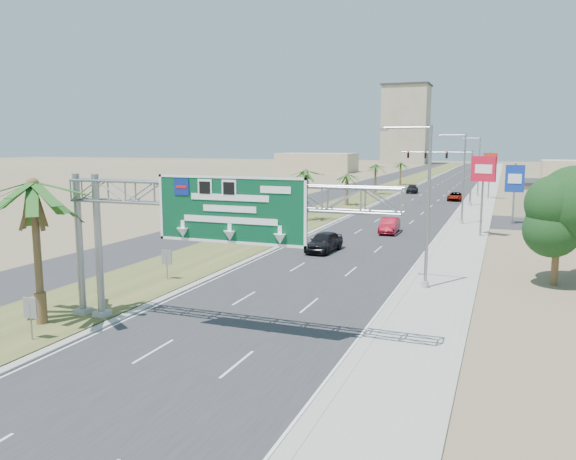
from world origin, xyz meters
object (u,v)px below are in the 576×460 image
at_px(car_right_lane, 455,197).
at_px(car_far, 412,189).
at_px(car_left_lane, 324,242).
at_px(palm_near, 33,185).
at_px(pole_sign_red_near, 483,173).
at_px(sign_gantry, 204,206).
at_px(pole_sign_red_far, 490,162).
at_px(pole_sign_blue, 515,181).
at_px(car_mid_lane, 389,226).
at_px(signal_mast, 457,172).

bearing_deg(car_right_lane, car_far, 127.23).
bearing_deg(car_far, car_left_lane, -92.58).
bearing_deg(palm_near, pole_sign_red_near, 62.18).
bearing_deg(sign_gantry, pole_sign_red_far, 82.05).
distance_m(sign_gantry, pole_sign_blue, 46.58).
distance_m(palm_near, car_mid_lane, 37.17).
distance_m(car_right_lane, pole_sign_red_far, 8.57).
relative_size(palm_near, car_right_lane, 1.76).
bearing_deg(sign_gantry, car_far, 92.10).
xyz_separation_m(car_mid_lane, pole_sign_red_far, (8.16, 41.15, 5.26)).
height_order(car_mid_lane, car_right_lane, car_mid_lane).
height_order(palm_near, pole_sign_blue, palm_near).
height_order(pole_sign_red_near, pole_sign_red_far, pole_sign_red_near).
bearing_deg(car_right_lane, pole_sign_blue, -70.94).
xyz_separation_m(car_right_lane, car_far, (-8.59, 11.75, 0.06)).
xyz_separation_m(car_right_lane, pole_sign_blue, (8.21, -25.25, 4.23)).
distance_m(palm_near, signal_mast, 65.60).
height_order(signal_mast, pole_sign_red_near, signal_mast).
xyz_separation_m(palm_near, car_right_lane, (13.74, 71.65, -6.27)).
bearing_deg(signal_mast, pole_sign_red_far, 71.41).
xyz_separation_m(car_left_lane, car_right_lane, (6.54, 48.29, -0.17)).
bearing_deg(pole_sign_blue, car_right_lane, 108.02).
bearing_deg(car_far, signal_mast, -69.13).
bearing_deg(sign_gantry, pole_sign_red_near, 72.32).
distance_m(sign_gantry, signal_mast, 62.37).
height_order(car_left_lane, pole_sign_red_near, pole_sign_red_near).
height_order(sign_gantry, pole_sign_red_near, pole_sign_red_near).
bearing_deg(signal_mast, sign_gantry, -95.74).
bearing_deg(car_mid_lane, palm_near, -109.45).
distance_m(pole_sign_red_near, pole_sign_red_far, 40.31).
bearing_deg(signal_mast, palm_near, -102.66).
relative_size(palm_near, pole_sign_red_near, 1.05).
relative_size(car_right_lane, pole_sign_red_far, 0.62).
height_order(sign_gantry, car_left_lane, sign_gantry).
distance_m(car_left_lane, car_far, 60.07).
bearing_deg(signal_mast, car_right_lane, 94.73).
xyz_separation_m(pole_sign_red_near, pole_sign_red_far, (-0.47, 40.31, -0.13)).
bearing_deg(car_right_lane, pole_sign_red_near, -80.56).
relative_size(palm_near, car_left_lane, 1.71).
xyz_separation_m(palm_near, car_mid_lane, (10.36, 35.16, -6.16)).
xyz_separation_m(car_left_lane, car_far, (-2.05, 60.03, -0.11)).
bearing_deg(car_mid_lane, pole_sign_red_near, 2.54).
bearing_deg(car_mid_lane, sign_gantry, -96.86).
xyz_separation_m(palm_near, car_left_lane, (7.20, 23.36, -6.10)).
relative_size(car_mid_lane, car_far, 0.94).
bearing_deg(pole_sign_red_near, car_mid_lane, -174.42).
height_order(signal_mast, pole_sign_blue, signal_mast).
bearing_deg(pole_sign_red_near, car_left_lane, -133.02).
distance_m(car_mid_lane, car_far, 48.52).
relative_size(signal_mast, car_left_lane, 2.11).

